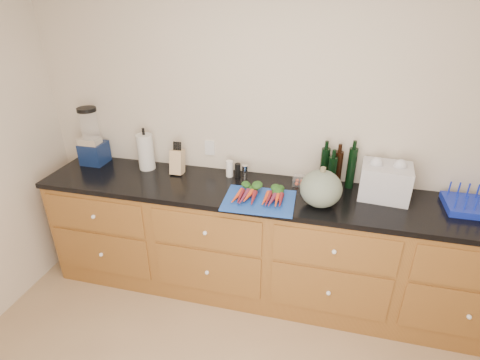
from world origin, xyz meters
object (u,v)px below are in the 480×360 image
(tomato_box, at_px, (302,181))
(cutting_board, at_px, (259,200))
(carrots, at_px, (260,194))
(squash, at_px, (321,189))
(paper_towel, at_px, (146,152))
(dish_rack, at_px, (475,205))
(knife_block, at_px, (177,162))
(blender_appliance, at_px, (92,140))

(tomato_box, bearing_deg, cutting_board, -128.81)
(cutting_board, bearing_deg, carrots, 90.00)
(squash, relative_size, paper_towel, 0.96)
(carrots, bearing_deg, dish_rack, 7.84)
(cutting_board, height_order, knife_block, knife_block)
(squash, relative_size, knife_block, 1.46)
(cutting_board, distance_m, squash, 0.43)
(carrots, relative_size, paper_towel, 1.29)
(carrots, relative_size, blender_appliance, 0.79)
(blender_appliance, distance_m, dish_rack, 2.93)
(blender_appliance, bearing_deg, cutting_board, -11.95)
(carrots, xyz_separation_m, tomato_box, (0.27, 0.29, -0.00))
(knife_block, bearing_deg, dish_rack, -1.59)
(knife_block, distance_m, tomato_box, 1.00)
(knife_block, bearing_deg, tomato_box, 1.72)
(blender_appliance, xyz_separation_m, knife_block, (0.77, -0.02, -0.11))
(dish_rack, bearing_deg, paper_towel, 178.12)
(carrots, distance_m, dish_rack, 1.44)
(knife_block, bearing_deg, blender_appliance, 178.70)
(blender_appliance, relative_size, tomato_box, 3.56)
(carrots, height_order, paper_towel, paper_towel)
(blender_appliance, bearing_deg, tomato_box, 0.41)
(paper_towel, relative_size, tomato_box, 2.18)
(blender_appliance, relative_size, dish_rack, 1.31)
(carrots, xyz_separation_m, dish_rack, (1.43, 0.20, 0.00))
(blender_appliance, bearing_deg, knife_block, -1.30)
(squash, distance_m, blender_appliance, 1.93)
(cutting_board, bearing_deg, tomato_box, 51.19)
(cutting_board, height_order, dish_rack, dish_rack)
(blender_appliance, xyz_separation_m, dish_rack, (2.93, -0.08, -0.17))
(cutting_board, bearing_deg, dish_rack, 9.53)
(squash, relative_size, tomato_box, 2.09)
(squash, bearing_deg, carrots, -178.99)
(paper_towel, xyz_separation_m, dish_rack, (2.44, -0.08, -0.11))
(paper_towel, bearing_deg, squash, -10.70)
(carrots, xyz_separation_m, blender_appliance, (-1.50, 0.27, 0.18))
(knife_block, bearing_deg, squash, -12.29)
(squash, xyz_separation_m, paper_towel, (-1.43, 0.27, 0.02))
(squash, xyz_separation_m, dish_rack, (1.02, 0.19, -0.09))
(blender_appliance, distance_m, knife_block, 0.78)
(paper_towel, bearing_deg, tomato_box, 0.45)
(carrots, height_order, squash, squash)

